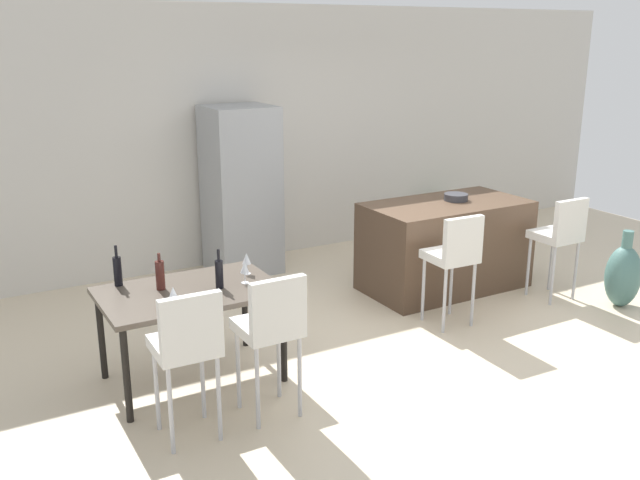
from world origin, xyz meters
The scene contains 18 objects.
ground_plane centered at (0.00, 0.00, 0.00)m, with size 10.00×10.00×0.00m, color beige.
back_wall centered at (0.00, 2.71, 1.45)m, with size 10.00×0.12×2.90m, color beige.
kitchen_island centered at (0.78, 0.71, 0.46)m, with size 1.68×0.89×0.92m, color #4C3828.
bar_chair_left centered at (0.20, -0.12, 0.70)m, with size 0.41×0.41×1.05m.
bar_chair_middle centered at (1.54, -0.12, 0.70)m, with size 0.40×0.40×1.05m.
dining_table centered at (-2.21, 0.05, 0.67)m, with size 1.31×0.85×0.74m.
dining_chair_near centered at (-2.51, -0.74, 0.70)m, with size 0.41×0.41×1.05m.
dining_chair_far centered at (-1.92, -0.74, 0.70)m, with size 0.40×0.40×1.05m.
wine_bottle_left centered at (-2.65, 0.40, 0.86)m, with size 0.06×0.06×0.32m.
wine_bottle_end centered at (-2.39, 0.16, 0.85)m, with size 0.07×0.07×0.28m.
wine_bottle_far centered at (-2.00, -0.03, 0.85)m, with size 0.06×0.06×0.30m.
wine_glass_middle centered at (-2.44, -0.29, 0.86)m, with size 0.07×0.07×0.17m.
wine_glass_right centered at (-1.79, -0.02, 0.86)m, with size 0.07×0.07×0.17m.
wine_glass_near centered at (-1.69, 0.17, 0.86)m, with size 0.07×0.07×0.17m.
refrigerator centered at (-0.83, 2.27, 0.92)m, with size 0.72×0.68×1.84m, color #939699.
fruit_bowl centered at (0.92, 0.73, 0.96)m, with size 0.25×0.25×0.07m, color #333338.
floor_vase centered at (1.95, -0.57, 0.32)m, with size 0.34×0.34×0.77m.
potted_plant centered at (2.15, 2.26, 0.31)m, with size 0.34×0.34×0.55m.
Camera 1 is at (-3.78, -4.67, 2.57)m, focal length 39.08 mm.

